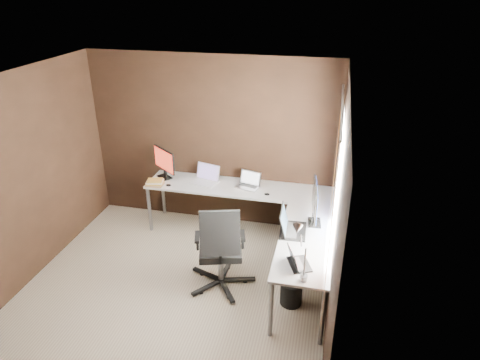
% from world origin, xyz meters
% --- Properties ---
extents(room, '(3.60, 3.60, 2.50)m').
position_xyz_m(room, '(0.34, 0.07, 1.28)').
color(room, '#C0B696').
rests_on(room, ground).
extents(desk, '(2.65, 2.25, 0.73)m').
position_xyz_m(desk, '(0.84, 1.04, 0.68)').
color(desk, silver).
rests_on(desk, ground).
extents(drawer_pedestal, '(0.42, 0.50, 0.60)m').
position_xyz_m(drawer_pedestal, '(1.43, 1.15, 0.30)').
color(drawer_pedestal, silver).
rests_on(drawer_pedestal, ground).
extents(monitor_left, '(0.42, 0.33, 0.44)m').
position_xyz_m(monitor_left, '(-0.66, 1.57, 0.98)').
color(monitor_left, black).
rests_on(monitor_left, desk).
extents(monitor_right, '(0.17, 0.62, 0.51)m').
position_xyz_m(monitor_right, '(1.56, 0.75, 1.02)').
color(monitor_right, black).
rests_on(monitor_right, desk).
extents(laptop_white, '(0.42, 0.35, 0.24)m').
position_xyz_m(laptop_white, '(-0.04, 1.57, 0.78)').
color(laptop_white, silver).
rests_on(laptop_white, desk).
extents(laptop_silver, '(0.36, 0.30, 0.21)m').
position_xyz_m(laptop_silver, '(0.60, 1.55, 0.78)').
color(laptop_silver, silver).
rests_on(laptop_silver, desk).
extents(laptop_black_big, '(0.32, 0.44, 0.28)m').
position_xyz_m(laptop_black_big, '(1.30, 0.51, 0.79)').
color(laptop_black_big, black).
rests_on(laptop_black_big, desk).
extents(laptop_black_small, '(0.30, 0.34, 0.19)m').
position_xyz_m(laptop_black_small, '(1.45, -0.13, 0.77)').
color(laptop_black_small, black).
rests_on(laptop_black_small, desk).
extents(book_stack, '(0.26, 0.22, 0.08)m').
position_xyz_m(book_stack, '(-0.71, 1.30, 0.77)').
color(book_stack, '#A27D57').
rests_on(book_stack, desk).
extents(mouse_left, '(0.09, 0.08, 0.03)m').
position_xyz_m(mouse_left, '(-0.51, 1.30, 0.75)').
color(mouse_left, black).
rests_on(mouse_left, desk).
extents(mouse_corner, '(0.08, 0.06, 0.03)m').
position_xyz_m(mouse_corner, '(0.89, 1.34, 0.74)').
color(mouse_corner, black).
rests_on(mouse_corner, desk).
extents(desk_lamp, '(0.19, 0.22, 0.57)m').
position_xyz_m(desk_lamp, '(1.48, -0.29, 1.09)').
color(desk_lamp, slate).
rests_on(desk_lamp, desk).
extents(office_chair, '(0.64, 0.66, 1.14)m').
position_xyz_m(office_chair, '(0.53, 0.25, 0.33)').
color(office_chair, black).
rests_on(office_chair, ground).
extents(wastebasket, '(0.28, 0.28, 0.29)m').
position_xyz_m(wastebasket, '(1.40, 0.13, 0.14)').
color(wastebasket, black).
rests_on(wastebasket, ground).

